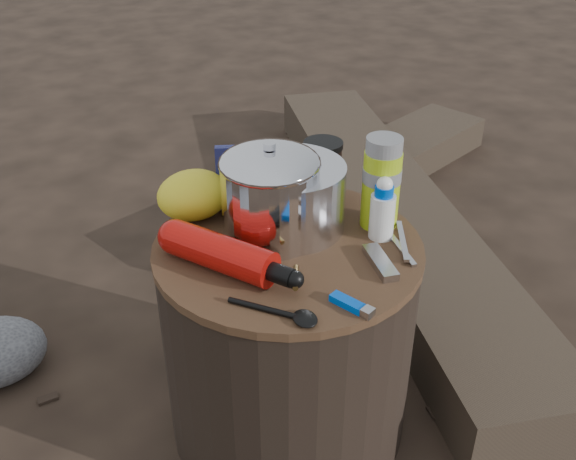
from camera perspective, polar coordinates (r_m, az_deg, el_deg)
name	(u,v)px	position (r m, az deg, el deg)	size (l,w,h in m)	color
ground	(288,419)	(1.50, 0.00, -15.83)	(60.00, 60.00, 0.00)	black
stump	(288,339)	(1.34, 0.00, -9.35)	(0.49, 0.49, 0.45)	black
log_main	(391,216)	(2.05, 8.78, 1.20)	(0.30, 1.78, 0.15)	#362B21
log_small	(351,178)	(2.30, 5.40, 4.42)	(0.24, 1.33, 0.11)	#362B21
foil_windscreen	(290,197)	(1.23, 0.13, 2.84)	(0.21, 0.21, 0.13)	silver
camping_pot	(270,193)	(1.19, -1.53, 3.15)	(0.18, 0.18, 0.18)	silver
fuel_bottle	(221,253)	(1.13, -5.72, -2.00)	(0.06, 0.26, 0.06)	#B5100B
thermos	(381,183)	(1.24, 7.98, 4.00)	(0.07, 0.07, 0.17)	#A0C117
travel_mug	(322,169)	(1.35, 2.97, 5.26)	(0.08, 0.08, 0.11)	black
stuff_sack	(193,195)	(1.28, -8.10, 2.98)	(0.14, 0.11, 0.09)	yellow
food_pouch	(242,178)	(1.30, -3.95, 4.48)	(0.10, 0.02, 0.13)	navy
lighter	(348,303)	(1.06, 5.13, -6.20)	(0.02, 0.08, 0.01)	#0046C0
multitool	(380,262)	(1.16, 7.89, -2.76)	(0.03, 0.10, 0.01)	#B0B0B5
pot_grabber	(399,245)	(1.21, 9.47, -1.25)	(0.03, 0.13, 0.01)	#B0B0B5
spork	(265,308)	(1.05, -1.99, -6.71)	(0.03, 0.14, 0.01)	black
squeeze_bottle	(382,211)	(1.21, 8.08, 1.62)	(0.05, 0.05, 0.11)	silver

